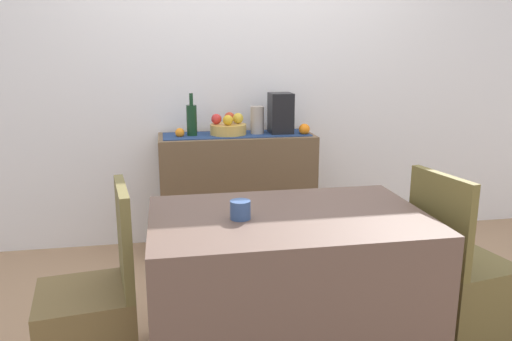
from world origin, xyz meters
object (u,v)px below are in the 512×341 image
(wine_bottle, at_px, (192,120))
(chair_near_window, at_px, (91,329))
(chair_by_corner, at_px, (459,296))
(sideboard_console, at_px, (237,193))
(dining_table, at_px, (287,291))
(coffee_cup, at_px, (240,210))
(ceramic_vase, at_px, (257,120))
(coffee_maker, at_px, (281,113))
(fruit_bowl, at_px, (228,129))

(wine_bottle, xyz_separation_m, chair_near_window, (-0.54, -1.45, -0.71))
(chair_near_window, distance_m, chair_by_corner, 1.75)
(sideboard_console, bearing_deg, wine_bottle, 180.00)
(dining_table, xyz_separation_m, coffee_cup, (-0.22, -0.02, 0.41))
(ceramic_vase, height_order, coffee_cup, ceramic_vase)
(sideboard_console, relative_size, chair_near_window, 1.22)
(dining_table, xyz_separation_m, chair_by_corner, (0.87, -0.00, -0.10))
(coffee_maker, height_order, chair_by_corner, coffee_maker)
(coffee_maker, distance_m, chair_near_window, 2.01)
(ceramic_vase, height_order, chair_by_corner, ceramic_vase)
(fruit_bowl, xyz_separation_m, ceramic_vase, (0.21, 0.00, 0.06))
(sideboard_console, bearing_deg, coffee_maker, 0.00)
(sideboard_console, height_order, coffee_maker, coffee_maker)
(sideboard_console, height_order, coffee_cup, sideboard_console)
(coffee_cup, bearing_deg, dining_table, 5.61)
(wine_bottle, bearing_deg, dining_table, -76.96)
(chair_near_window, bearing_deg, coffee_cup, -2.07)
(chair_near_window, bearing_deg, wine_bottle, 69.67)
(wine_bottle, bearing_deg, sideboard_console, -0.00)
(dining_table, bearing_deg, chair_by_corner, -0.20)
(sideboard_console, relative_size, ceramic_vase, 5.50)
(chair_by_corner, bearing_deg, sideboard_console, 121.61)
(sideboard_console, height_order, fruit_bowl, fruit_bowl)
(sideboard_console, xyz_separation_m, ceramic_vase, (0.15, 0.00, 0.53))
(coffee_maker, xyz_separation_m, dining_table, (-0.30, -1.45, -0.63))
(sideboard_console, relative_size, wine_bottle, 3.68)
(chair_by_corner, bearing_deg, coffee_maker, 111.59)
(sideboard_console, relative_size, fruit_bowl, 4.30)
(fruit_bowl, bearing_deg, chair_by_corner, -56.71)
(dining_table, bearing_deg, wine_bottle, 103.04)
(coffee_maker, distance_m, ceramic_vase, 0.18)
(coffee_cup, bearing_deg, ceramic_vase, 76.82)
(sideboard_console, distance_m, fruit_bowl, 0.47)
(wine_bottle, relative_size, coffee_cup, 3.38)
(coffee_cup, distance_m, chair_near_window, 0.83)
(wine_bottle, xyz_separation_m, coffee_maker, (0.63, -0.00, 0.03))
(fruit_bowl, bearing_deg, ceramic_vase, 0.00)
(wine_bottle, xyz_separation_m, dining_table, (0.34, -1.45, -0.60))
(sideboard_console, bearing_deg, dining_table, -89.12)
(coffee_cup, distance_m, chair_by_corner, 1.21)
(sideboard_console, distance_m, coffee_maker, 0.66)
(fruit_bowl, xyz_separation_m, coffee_maker, (0.38, 0.00, 0.10))
(ceramic_vase, xyz_separation_m, chair_near_window, (-1.00, -1.45, -0.69))
(ceramic_vase, xyz_separation_m, dining_table, (-0.13, -1.45, -0.59))
(sideboard_console, height_order, chair_by_corner, chair_by_corner)
(wine_bottle, distance_m, coffee_maker, 0.64)
(chair_by_corner, bearing_deg, coffee_cup, -179.04)
(sideboard_console, height_order, ceramic_vase, ceramic_vase)
(coffee_maker, height_order, dining_table, coffee_maker)
(fruit_bowl, relative_size, wine_bottle, 0.86)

